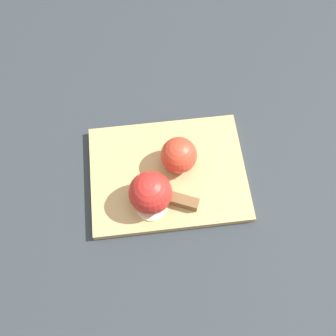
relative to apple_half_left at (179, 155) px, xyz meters
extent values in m
plane|color=#282D33|center=(0.03, 0.02, -0.06)|extent=(4.00, 4.00, 0.00)
cube|color=tan|center=(0.03, 0.02, -0.05)|extent=(0.37, 0.30, 0.02)
sphere|color=red|center=(0.00, 0.00, 0.00)|extent=(0.08, 0.08, 0.08)
cylinder|color=beige|center=(0.00, -0.01, 0.00)|extent=(0.07, 0.04, 0.07)
sphere|color=red|center=(0.08, 0.07, 0.01)|extent=(0.09, 0.09, 0.09)
cylinder|color=beige|center=(0.08, 0.06, 0.01)|extent=(0.08, 0.02, 0.08)
cube|color=silver|center=(0.08, 0.06, -0.04)|extent=(0.08, 0.05, 0.00)
cube|color=brown|center=(0.01, 0.09, -0.03)|extent=(0.07, 0.05, 0.02)
cylinder|color=beige|center=(0.08, 0.09, -0.04)|extent=(0.06, 0.06, 0.01)
camera|label=1|loc=(0.11, 0.36, 0.75)|focal=42.00mm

